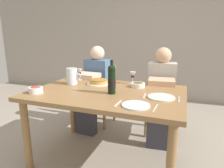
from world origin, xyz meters
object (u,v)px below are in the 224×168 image
wine_glass_left_diner (80,72)px  baked_tart (99,82)px  diner_left (94,86)px  chair_right (161,96)px  wine_glass_right_diner (133,75)px  diner_right (161,93)px  water_pitcher (72,77)px  chair_left (102,90)px  olive_bowl (138,84)px  salad_bowl (36,89)px  dining_table (107,100)px  dinner_plate_right_setting (161,97)px  dinner_plate_left_setting (136,105)px  wine_bottle (112,79)px

wine_glass_left_diner → baked_tart: bearing=-21.8°
diner_left → chair_right: bearing=-162.0°
wine_glass_right_diner → diner_right: (0.30, 0.25, -0.24)m
water_pitcher → chair_left: water_pitcher is taller
olive_bowl → wine_glass_right_diner: (-0.09, 0.12, 0.07)m
baked_tart → salad_bowl: bearing=-128.0°
olive_bowl → wine_glass_right_diner: wine_glass_right_diner is taller
wine_glass_right_diner → olive_bowl: bearing=-52.8°
salad_bowl → water_pitcher: bearing=72.6°
dining_table → diner_right: bearing=54.2°
dinner_plate_right_setting → diner_left: 1.22m
dining_table → dinner_plate_right_setting: 0.54m
chair_right → diner_right: 0.26m
water_pitcher → diner_left: diner_left is taller
diner_left → salad_bowl: bearing=85.4°
wine_glass_left_diner → wine_glass_right_diner: size_ratio=0.99×
water_pitcher → dining_table: bearing=-16.4°
dinner_plate_left_setting → chair_right: size_ratio=0.26×
salad_bowl → wine_glass_left_diner: (0.11, 0.66, 0.06)m
wine_glass_right_diner → dinner_plate_right_setting: (0.37, -0.42, -0.09)m
olive_bowl → dinner_plate_left_setting: olive_bowl is taller
salad_bowl → chair_right: size_ratio=0.15×
wine_bottle → wine_glass_right_diner: size_ratio=2.30×
wine_bottle → dinner_plate_left_setting: (0.30, -0.26, -0.13)m
wine_bottle → wine_glass_right_diner: wine_bottle is taller
olive_bowl → dinner_plate_right_setting: bearing=-47.1°
diner_left → wine_glass_left_diner: bearing=85.3°
dining_table → olive_bowl: bearing=46.1°
dining_table → olive_bowl: 0.39m
water_pitcher → diner_left: (0.02, 0.52, -0.22)m
olive_bowl → diner_left: bearing=150.8°
water_pitcher → diner_left: 0.57m
diner_right → dinner_plate_right_setting: bearing=90.6°
chair_left → diner_left: 0.26m
wine_glass_left_diner → dinner_plate_right_setting: wine_glass_left_diner is taller
diner_left → diner_right: bearing=-176.7°
olive_bowl → diner_left: 0.84m
water_pitcher → chair_right: water_pitcher is taller
salad_bowl → wine_glass_left_diner: 0.67m
water_pitcher → chair_right: (0.92, 0.73, -0.34)m
chair_left → diner_right: bearing=168.8°
dinner_plate_left_setting → chair_left: size_ratio=0.26×
dinner_plate_right_setting → dinner_plate_left_setting: bearing=-119.4°
wine_glass_left_diner → water_pitcher: bearing=-82.8°
salad_bowl → dinner_plate_left_setting: 0.99m
olive_bowl → chair_left: (-0.70, 0.64, -0.29)m
wine_bottle → wine_glass_right_diner: (0.09, 0.45, -0.04)m
wine_glass_left_diner → dinner_plate_right_setting: (1.04, -0.40, -0.09)m
wine_glass_right_diner → dinner_plate_left_setting: (0.21, -0.71, -0.09)m
dining_table → salad_bowl: salad_bowl is taller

